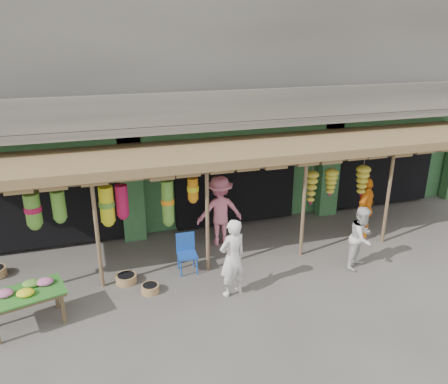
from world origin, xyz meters
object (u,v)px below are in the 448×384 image
object	(u,v)px
blue_chair	(186,251)
person_front	(233,258)
person_right	(362,238)
person_shopper	(220,211)
flower_table	(26,294)
person_vendor	(365,209)

from	to	relation	value
blue_chair	person_front	xyz separation A→B (m)	(0.73, -1.30, 0.37)
person_right	person_shopper	xyz separation A→B (m)	(-2.91, 2.24, 0.18)
flower_table	person_front	xyz separation A→B (m)	(4.17, -0.18, 0.20)
flower_table	blue_chair	distance (m)	3.62
person_right	person_shopper	distance (m)	3.68
flower_table	person_shopper	bearing A→B (deg)	11.13
person_right	flower_table	bearing A→B (deg)	147.01
flower_table	person_right	size ratio (longest dim) A/B	1.02
person_right	person_shopper	bearing A→B (deg)	109.30
person_right	person_vendor	distance (m)	1.66
person_right	blue_chair	bearing A→B (deg)	131.83
flower_table	person_right	world-z (taller)	person_right
person_front	person_vendor	world-z (taller)	person_vendor
blue_chair	person_front	bearing A→B (deg)	-58.89
person_front	person_right	world-z (taller)	person_front
flower_table	blue_chair	xyz separation A→B (m)	(3.44, 1.12, -0.17)
person_front	person_shopper	size ratio (longest dim) A/B	0.93
person_right	person_shopper	world-z (taller)	person_shopper
blue_chair	person_vendor	world-z (taller)	person_vendor
person_front	person_shopper	world-z (taller)	person_shopper
person_vendor	person_shopper	distance (m)	4.01
blue_chair	person_vendor	bearing A→B (deg)	4.33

